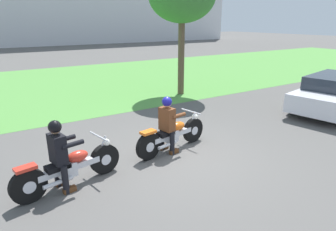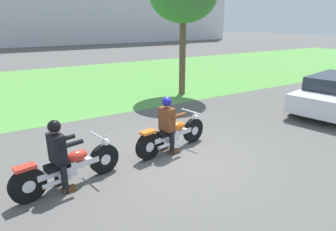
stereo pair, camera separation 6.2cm
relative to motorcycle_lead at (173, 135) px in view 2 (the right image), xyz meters
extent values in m
plane|color=#565451|center=(-0.04, -0.45, -0.40)|extent=(120.00, 120.00, 0.00)
cube|color=#549342|center=(-0.04, 9.47, -0.39)|extent=(60.00, 12.00, 0.01)
cylinder|color=black|center=(0.74, 0.15, -0.07)|extent=(0.66, 0.24, 0.65)
cylinder|color=silver|center=(0.74, 0.15, -0.07)|extent=(0.25, 0.18, 0.23)
cylinder|color=black|center=(-0.76, -0.15, -0.07)|extent=(0.66, 0.24, 0.65)
cylinder|color=silver|center=(-0.76, -0.15, -0.07)|extent=(0.25, 0.18, 0.23)
cube|color=silver|center=(-0.01, 0.00, 0.01)|extent=(1.23, 0.37, 0.12)
cube|color=silver|center=(-0.06, -0.01, -0.01)|extent=(0.36, 0.30, 0.28)
ellipsoid|color=orange|center=(0.17, 0.04, 0.19)|extent=(0.48, 0.32, 0.22)
cube|color=black|center=(-0.22, -0.04, 0.11)|extent=(0.48, 0.32, 0.10)
cube|color=orange|center=(-0.76, -0.15, 0.28)|extent=(0.39, 0.27, 0.06)
cylinder|color=silver|center=(0.70, 0.14, 0.18)|extent=(0.26, 0.10, 0.53)
cylinder|color=silver|center=(0.65, 0.13, 0.47)|extent=(0.16, 0.65, 0.04)
sphere|color=white|center=(0.80, 0.16, 0.29)|extent=(0.16, 0.16, 0.16)
cylinder|color=silver|center=(-0.27, -0.19, -0.13)|extent=(0.56, 0.18, 0.08)
cylinder|color=black|center=(-0.22, 0.14, -0.11)|extent=(0.12, 0.12, 0.58)
cube|color=#593319|center=(-0.16, 0.15, -0.35)|extent=(0.25, 0.14, 0.10)
cylinder|color=black|center=(-0.15, -0.21, -0.11)|extent=(0.12, 0.12, 0.58)
cube|color=#593319|center=(-0.09, -0.20, -0.35)|extent=(0.25, 0.14, 0.10)
cube|color=brown|center=(-0.18, -0.03, 0.46)|extent=(0.29, 0.42, 0.56)
cylinder|color=brown|center=(0.00, 0.18, 0.54)|extent=(0.43, 0.17, 0.09)
cylinder|color=brown|center=(0.06, -0.16, 0.54)|extent=(0.43, 0.17, 0.09)
sphere|color=#D8A884|center=(-0.18, -0.03, 0.86)|extent=(0.20, 0.20, 0.20)
sphere|color=navy|center=(-0.18, -0.03, 0.89)|extent=(0.24, 0.24, 0.24)
cylinder|color=black|center=(-1.84, -0.21, -0.07)|extent=(0.66, 0.24, 0.64)
cylinder|color=silver|center=(-1.84, -0.21, -0.07)|extent=(0.25, 0.18, 0.23)
cylinder|color=black|center=(-3.35, -0.50, -0.07)|extent=(0.66, 0.24, 0.64)
cylinder|color=silver|center=(-3.35, -0.50, -0.07)|extent=(0.25, 0.18, 0.23)
cube|color=silver|center=(-2.60, -0.36, 0.01)|extent=(1.24, 0.37, 0.12)
cube|color=silver|center=(-2.65, -0.37, -0.01)|extent=(0.36, 0.30, 0.28)
ellipsoid|color=red|center=(-2.42, -0.32, 0.19)|extent=(0.48, 0.32, 0.22)
cube|color=black|center=(-2.81, -0.40, 0.11)|extent=(0.48, 0.32, 0.10)
cube|color=red|center=(-3.35, -0.50, 0.28)|extent=(0.39, 0.27, 0.06)
cylinder|color=silver|center=(-1.89, -0.22, 0.18)|extent=(0.26, 0.10, 0.53)
cylinder|color=silver|center=(-1.94, -0.23, 0.47)|extent=(0.16, 0.65, 0.04)
sphere|color=white|center=(-1.78, -0.20, 0.29)|extent=(0.16, 0.16, 0.16)
cylinder|color=silver|center=(-2.86, -0.55, -0.13)|extent=(0.56, 0.18, 0.08)
cylinder|color=black|center=(-2.81, -0.21, -0.11)|extent=(0.12, 0.12, 0.57)
cube|color=#593319|center=(-2.75, -0.20, -0.35)|extent=(0.25, 0.14, 0.10)
cylinder|color=black|center=(-2.74, -0.57, -0.11)|extent=(0.12, 0.12, 0.57)
cube|color=#593319|center=(-2.68, -0.56, -0.35)|extent=(0.25, 0.14, 0.10)
cube|color=black|center=(-2.77, -0.39, 0.46)|extent=(0.29, 0.42, 0.56)
cylinder|color=black|center=(-2.59, -0.18, 0.54)|extent=(0.43, 0.17, 0.09)
cylinder|color=black|center=(-2.52, -0.52, 0.54)|extent=(0.43, 0.17, 0.09)
sphere|color=tan|center=(-2.77, -0.39, 0.86)|extent=(0.20, 0.20, 0.20)
sphere|color=black|center=(-2.77, -0.39, 0.89)|extent=(0.24, 0.24, 0.24)
cylinder|color=brown|center=(3.52, 4.74, 1.16)|extent=(0.27, 0.27, 3.11)
cylinder|color=black|center=(7.92, 0.84, -0.08)|extent=(0.67, 0.32, 0.64)
cylinder|color=black|center=(5.17, 0.27, -0.08)|extent=(0.67, 0.32, 0.64)
camera|label=1|loc=(-3.65, -5.59, 2.70)|focal=31.12mm
camera|label=2|loc=(-3.60, -5.63, 2.70)|focal=31.12mm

